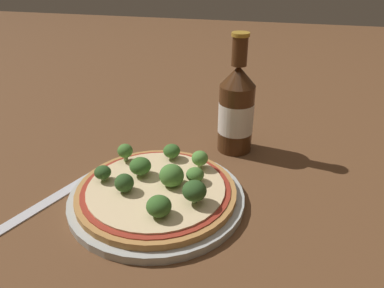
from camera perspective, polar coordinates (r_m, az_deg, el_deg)
name	(u,v)px	position (r m, az deg, el deg)	size (l,w,h in m)	color
ground_plane	(160,195)	(0.57, -4.85, -7.70)	(3.00, 3.00, 0.00)	brown
plate	(158,197)	(0.56, -5.24, -8.12)	(0.26, 0.26, 0.01)	#B2B7B2
pizza	(156,190)	(0.55, -5.47, -7.07)	(0.23, 0.23, 0.01)	#B77F42
broccoli_floret_0	(125,151)	(0.60, -10.15, -1.07)	(0.02, 0.02, 0.03)	#89A866
broccoli_floret_1	(200,158)	(0.58, 1.20, -2.21)	(0.03, 0.03, 0.03)	#89A866
broccoli_floret_2	(195,175)	(0.55, 0.47, -4.70)	(0.03, 0.03, 0.02)	#89A866
broccoli_floret_3	(194,191)	(0.50, 0.37, -7.15)	(0.03, 0.03, 0.03)	#89A866
broccoli_floret_4	(124,183)	(0.53, -10.29, -5.86)	(0.03, 0.03, 0.03)	#89A866
broccoli_floret_5	(172,176)	(0.54, -3.13, -4.82)	(0.04, 0.04, 0.03)	#89A866
broccoli_floret_6	(140,166)	(0.56, -7.88, -3.34)	(0.03, 0.03, 0.03)	#89A866
broccoli_floret_7	(170,151)	(0.60, -3.33, -1.05)	(0.03, 0.03, 0.03)	#89A866
broccoli_floret_8	(103,172)	(0.56, -13.45, -4.24)	(0.02, 0.02, 0.02)	#89A866
broccoli_floret_9	(159,206)	(0.48, -5.07, -9.41)	(0.03, 0.03, 0.03)	#89A866
beer_bottle	(236,109)	(0.66, 6.76, 5.34)	(0.06, 0.06, 0.21)	#472814
fork	(42,205)	(0.59, -21.93, -8.61)	(0.08, 0.19, 0.00)	silver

